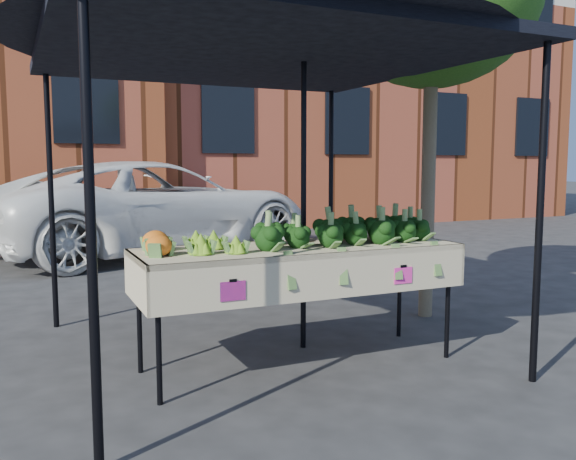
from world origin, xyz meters
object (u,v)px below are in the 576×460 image
at_px(table, 299,306).
at_px(vehicle, 152,86).
at_px(street_tree, 430,117).
at_px(canopy, 259,181).

distance_m(table, vehicle, 6.68).
bearing_deg(vehicle, street_tree, 179.00).
height_order(canopy, vehicle, vehicle).
bearing_deg(street_tree, canopy, -169.98).
bearing_deg(table, street_tree, 23.99).
xyz_separation_m(canopy, street_tree, (1.92, 0.34, 0.59)).
bearing_deg(street_tree, table, -156.01).
distance_m(vehicle, street_tree, 5.71).
relative_size(canopy, vehicle, 0.56).
xyz_separation_m(table, street_tree, (1.79, 0.80, 1.51)).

